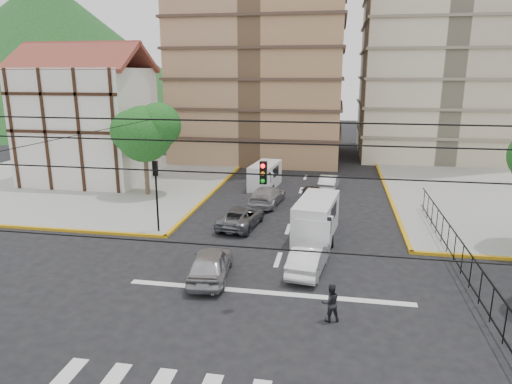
% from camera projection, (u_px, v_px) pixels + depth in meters
% --- Properties ---
extents(ground, '(160.00, 160.00, 0.00)m').
position_uv_depth(ground, '(263.00, 306.00, 19.43)').
color(ground, black).
rests_on(ground, ground).
extents(sidewalk_nw, '(26.00, 26.00, 0.15)m').
position_uv_depth(sidewalk_nw, '(83.00, 180.00, 41.86)').
color(sidewalk_nw, gray).
rests_on(sidewalk_nw, ground).
extents(stop_line, '(13.00, 0.40, 0.01)m').
position_uv_depth(stop_line, '(267.00, 293.00, 20.57)').
color(stop_line, silver).
rests_on(stop_line, ground).
extents(tudor_building, '(10.80, 8.05, 12.23)m').
position_uv_depth(tudor_building, '(88.00, 124.00, 40.37)').
color(tudor_building, silver).
rests_on(tudor_building, ground).
extents(distant_hill, '(70.00, 70.00, 28.00)m').
position_uv_depth(distant_hill, '(50.00, 50.00, 91.89)').
color(distant_hill, '#164317').
rests_on(distant_hill, ground).
extents(park_fence, '(0.10, 22.50, 1.66)m').
position_uv_depth(park_fence, '(460.00, 277.00, 22.19)').
color(park_fence, black).
rests_on(park_fence, ground).
extents(tree_tudor, '(5.39, 4.40, 7.43)m').
position_uv_depth(tree_tudor, '(145.00, 131.00, 35.38)').
color(tree_tudor, '#473828').
rests_on(tree_tudor, ground).
extents(traffic_light_nw, '(0.28, 0.22, 4.40)m').
position_uv_depth(traffic_light_nw, '(156.00, 184.00, 27.40)').
color(traffic_light_nw, black).
rests_on(traffic_light_nw, ground).
extents(traffic_light_hanging, '(18.00, 9.12, 0.92)m').
position_uv_depth(traffic_light_hanging, '(254.00, 182.00, 16.00)').
color(traffic_light_hanging, black).
rests_on(traffic_light_hanging, ground).
extents(van_right_lane, '(2.67, 5.40, 2.33)m').
position_uv_depth(van_right_lane, '(316.00, 220.00, 27.17)').
color(van_right_lane, silver).
rests_on(van_right_lane, ground).
extents(van_left_lane, '(2.36, 4.86, 2.10)m').
position_uv_depth(van_left_lane, '(264.00, 177.00, 38.94)').
color(van_left_lane, silver).
rests_on(van_left_lane, ground).
extents(car_silver_front_left, '(2.23, 4.57, 1.50)m').
position_uv_depth(car_silver_front_left, '(210.00, 264.00, 21.85)').
color(car_silver_front_left, '#A2A2A7').
rests_on(car_silver_front_left, ground).
extents(car_white_front_right, '(2.04, 4.43, 1.41)m').
position_uv_depth(car_white_front_right, '(309.00, 258.00, 22.64)').
color(car_white_front_right, white).
rests_on(car_white_front_right, ground).
extents(car_grey_mid_left, '(2.68, 4.88, 1.29)m').
position_uv_depth(car_grey_mid_left, '(241.00, 217.00, 29.29)').
color(car_grey_mid_left, slate).
rests_on(car_grey_mid_left, ground).
extents(car_silver_rear_left, '(2.50, 5.05, 1.41)m').
position_uv_depth(car_silver_rear_left, '(267.00, 196.00, 34.13)').
color(car_silver_rear_left, '#AFAEB3').
rests_on(car_silver_rear_left, ground).
extents(car_darkgrey_mid_right, '(1.97, 4.42, 1.48)m').
position_uv_depth(car_darkgrey_mid_right, '(312.00, 195.00, 34.20)').
color(car_darkgrey_mid_right, black).
rests_on(car_darkgrey_mid_right, ground).
extents(car_white_rear_right, '(1.76, 4.11, 1.32)m').
position_uv_depth(car_white_rear_right, '(329.00, 182.00, 38.47)').
color(car_white_rear_right, silver).
rests_on(car_white_rear_right, ground).
extents(pedestrian_crosswalk, '(0.92, 0.81, 1.57)m').
position_uv_depth(pedestrian_crosswalk, '(330.00, 303.00, 18.07)').
color(pedestrian_crosswalk, black).
rests_on(pedestrian_crosswalk, ground).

